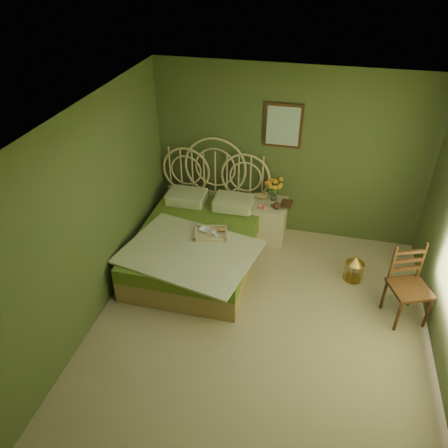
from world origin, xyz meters
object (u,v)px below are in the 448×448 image
(nightstand, at_px, (268,216))
(birdcage, at_px, (354,269))
(chair, at_px, (411,279))
(bed, at_px, (198,241))

(nightstand, bearing_deg, birdcage, -30.14)
(birdcage, bearing_deg, chair, -40.61)
(nightstand, relative_size, birdcage, 2.71)
(bed, xyz_separation_m, birdcage, (2.20, 0.07, -0.14))
(bed, height_order, nightstand, bed)
(nightstand, distance_m, chair, 2.30)
(nightstand, xyz_separation_m, birdcage, (1.31, -0.76, -0.18))
(bed, distance_m, chair, 2.84)
(bed, bearing_deg, nightstand, 43.04)
(nightstand, height_order, chair, nightstand)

